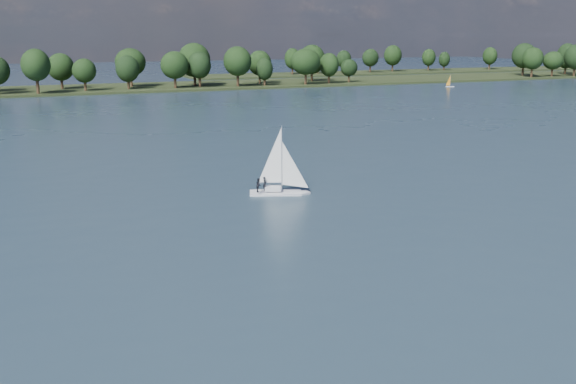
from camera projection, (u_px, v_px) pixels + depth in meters
name	position (u px, v px, depth m)	size (l,w,h in m)	color
ground	(146.00, 136.00, 121.94)	(700.00, 700.00, 0.00)	#233342
far_shore	(82.00, 90.00, 221.87)	(660.00, 40.00, 1.50)	black
far_shore_back	(399.00, 73.00, 326.07)	(220.00, 30.00, 1.40)	black
sailboat	(276.00, 175.00, 76.48)	(6.85, 4.05, 8.71)	silver
dinghy_orange	(450.00, 84.00, 236.70)	(3.16, 2.06, 4.70)	white
treeline	(67.00, 67.00, 214.74)	(562.73, 74.69, 18.43)	black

